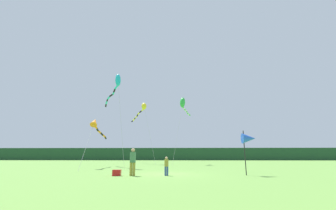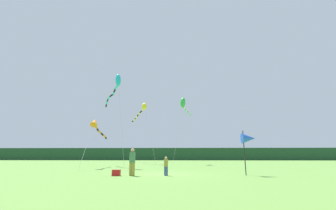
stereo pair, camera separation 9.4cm
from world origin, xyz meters
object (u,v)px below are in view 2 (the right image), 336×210
(kite_yellow, at_px, (143,108))
(kite_orange, at_px, (96,125))
(kite_cyan, at_px, (116,85))
(cooler_box, at_px, (116,173))
(kite_green, at_px, (183,103))
(person_child, at_px, (166,165))
(banner_flag_pole, at_px, (248,139))
(person_adult, at_px, (132,160))

(kite_yellow, distance_m, kite_orange, 12.76)
(kite_cyan, height_order, kite_orange, kite_cyan)
(cooler_box, relative_size, kite_cyan, 0.05)
(kite_yellow, relative_size, kite_green, 0.96)
(person_child, relative_size, banner_flag_pole, 0.41)
(person_child, xyz_separation_m, banner_flag_pole, (5.62, 0.36, 1.72))
(kite_cyan, relative_size, kite_green, 1.08)
(cooler_box, height_order, kite_cyan, kite_cyan)
(person_child, bearing_deg, cooler_box, -175.17)
(person_child, xyz_separation_m, cooler_box, (-3.20, -0.27, -0.48))
(cooler_box, bearing_deg, kite_green, 74.78)
(kite_green, xyz_separation_m, kite_orange, (-9.83, -9.74, -4.58))
(kite_cyan, bearing_deg, kite_yellow, 78.30)
(person_child, height_order, kite_green, kite_green)
(banner_flag_pole, xyz_separation_m, kite_yellow, (-10.33, 19.70, 6.38))
(person_adult, distance_m, kite_green, 20.57)
(kite_yellow, bearing_deg, cooler_box, -85.75)
(kite_yellow, height_order, kite_green, kite_green)
(person_child, distance_m, kite_green, 20.17)
(person_adult, bearing_deg, banner_flag_pole, 4.33)
(person_adult, relative_size, banner_flag_pole, 0.59)
(kite_yellow, xyz_separation_m, kite_orange, (-3.29, -11.57, -4.24))
(kite_cyan, height_order, kite_yellow, kite_cyan)
(person_child, height_order, kite_orange, kite_orange)
(kite_cyan, relative_size, kite_orange, 1.36)
(kite_orange, bearing_deg, cooler_box, -61.28)
(banner_flag_pole, bearing_deg, kite_yellow, 117.66)
(kite_yellow, bearing_deg, kite_orange, -105.87)
(person_adult, xyz_separation_m, kite_green, (4.03, 18.46, 8.14))
(kite_green, bearing_deg, person_child, -95.74)
(cooler_box, relative_size, kite_orange, 0.06)
(kite_yellow, distance_m, kite_green, 6.80)
(person_adult, bearing_deg, kite_cyan, 112.34)
(person_adult, height_order, cooler_box, person_adult)
(banner_flag_pole, bearing_deg, person_adult, -175.67)
(kite_orange, bearing_deg, person_child, -46.69)
(person_child, xyz_separation_m, kite_yellow, (-4.71, 20.06, 8.10))
(banner_flag_pole, distance_m, kite_yellow, 23.14)
(person_child, distance_m, banner_flag_pole, 5.89)
(kite_cyan, distance_m, kite_green, 11.41)
(cooler_box, xyz_separation_m, kite_yellow, (-1.51, 20.33, 8.58))
(person_child, xyz_separation_m, kite_orange, (-8.00, 8.49, 3.86))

